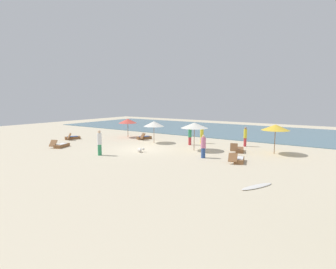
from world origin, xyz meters
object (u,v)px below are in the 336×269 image
at_px(lounger_1, 239,160).
at_px(surfboard, 257,186).
at_px(lounger_0, 72,138).
at_px(person_1, 203,146).
at_px(umbrella_1, 275,127).
at_px(lounger_2, 61,145).
at_px(person_4, 202,134).
at_px(person_0, 190,136).
at_px(umbrella_3, 128,121).
at_px(lounger_4, 239,150).
at_px(lounger_3, 144,138).
at_px(umbrella_2, 194,125).
at_px(dog, 140,150).
at_px(person_3, 245,136).
at_px(umbrella_0, 154,124).

relative_size(lounger_1, surfboard, 0.91).
height_order(lounger_0, person_1, person_1).
relative_size(lounger_0, surfboard, 0.87).
relative_size(umbrella_1, lounger_2, 1.27).
xyz_separation_m(lounger_0, person_4, (12.28, 5.39, 0.68)).
bearing_deg(person_0, umbrella_1, 1.40).
height_order(umbrella_3, surfboard, umbrella_3).
bearing_deg(lounger_4, lounger_0, -168.49).
relative_size(lounger_1, person_4, 1.06).
xyz_separation_m(lounger_2, lounger_3, (2.97, 7.72, 0.00)).
xyz_separation_m(lounger_2, person_1, (12.13, 3.25, 0.66)).
bearing_deg(umbrella_2, umbrella_3, 165.65).
bearing_deg(person_1, umbrella_3, 158.34).
relative_size(lounger_2, lounger_3, 1.02).
distance_m(umbrella_3, dog, 8.59).
bearing_deg(surfboard, person_3, 111.34).
xyz_separation_m(umbrella_3, lounger_0, (-3.78, -4.38, -1.62)).
height_order(umbrella_1, lounger_3, umbrella_1).
bearing_deg(lounger_0, umbrella_2, 8.22).
bearing_deg(surfboard, person_1, 139.74).
bearing_deg(lounger_1, lounger_3, 159.62).
bearing_deg(umbrella_2, lounger_3, 161.99).
bearing_deg(lounger_0, umbrella_3, 49.25).
bearing_deg(umbrella_0, lounger_3, 151.29).
height_order(lounger_2, person_3, person_3).
bearing_deg(lounger_2, person_4, 44.00).
bearing_deg(umbrella_2, lounger_0, -171.78).
height_order(lounger_4, dog, lounger_4).
relative_size(umbrella_2, person_3, 1.32).
distance_m(lounger_1, lounger_2, 15.08).
xyz_separation_m(person_0, dog, (-1.62, -5.11, -0.65)).
height_order(person_3, surfboard, person_3).
height_order(umbrella_2, person_0, umbrella_2).
bearing_deg(lounger_2, umbrella_3, 85.35).
bearing_deg(lounger_3, lounger_4, -4.89).
distance_m(lounger_2, dog, 7.39).
bearing_deg(surfboard, person_4, 129.24).
height_order(umbrella_1, person_3, umbrella_1).
bearing_deg(umbrella_3, person_4, 6.78).
bearing_deg(dog, umbrella_1, 30.53).
xyz_separation_m(lounger_1, lounger_2, (-14.70, -3.36, 0.00)).
bearing_deg(umbrella_1, dog, -149.47).
height_order(umbrella_1, person_0, umbrella_1).
xyz_separation_m(lounger_1, lounger_3, (-11.73, 4.36, 0.00)).
height_order(umbrella_1, lounger_1, umbrella_1).
relative_size(umbrella_0, lounger_3, 1.19).
bearing_deg(dog, person_1, 10.46).
relative_size(lounger_2, surfboard, 0.90).
relative_size(umbrella_3, lounger_2, 1.15).
bearing_deg(lounger_1, umbrella_0, 161.77).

